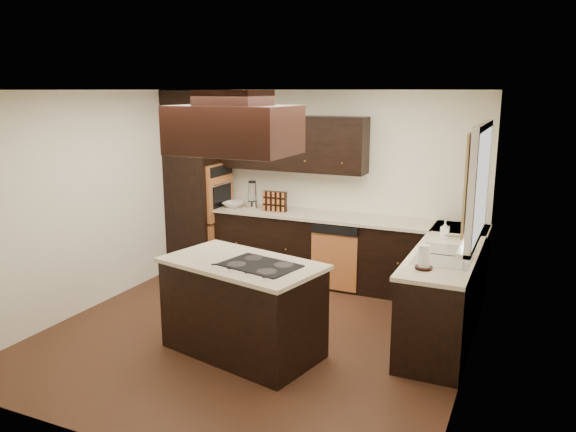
% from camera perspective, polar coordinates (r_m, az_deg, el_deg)
% --- Properties ---
extents(floor, '(4.20, 4.20, 0.02)m').
position_cam_1_polar(floor, '(6.04, -3.27, -11.87)').
color(floor, brown).
rests_on(floor, ground).
extents(ceiling, '(4.20, 4.20, 0.02)m').
position_cam_1_polar(ceiling, '(5.49, -3.61, 12.77)').
color(ceiling, silver).
rests_on(ceiling, ground).
extents(wall_back, '(4.20, 0.02, 2.50)m').
position_cam_1_polar(wall_back, '(7.53, 4.02, 3.13)').
color(wall_back, white).
rests_on(wall_back, ground).
extents(wall_front, '(4.20, 0.02, 2.50)m').
position_cam_1_polar(wall_front, '(3.96, -17.78, -6.37)').
color(wall_front, white).
rests_on(wall_front, ground).
extents(wall_left, '(0.02, 4.20, 2.50)m').
position_cam_1_polar(wall_left, '(6.85, -19.27, 1.48)').
color(wall_left, white).
rests_on(wall_left, ground).
extents(wall_right, '(0.02, 4.20, 2.50)m').
position_cam_1_polar(wall_right, '(5.04, 18.37, -2.34)').
color(wall_right, white).
rests_on(wall_right, ground).
extents(oven_column, '(0.65, 0.75, 2.12)m').
position_cam_1_polar(oven_column, '(8.00, -9.05, 2.18)').
color(oven_column, black).
rests_on(oven_column, floor).
extents(wall_oven_face, '(0.05, 0.62, 0.78)m').
position_cam_1_polar(wall_oven_face, '(7.80, -6.91, 2.44)').
color(wall_oven_face, '#D07A3F').
rests_on(wall_oven_face, oven_column).
extents(base_cabinets_back, '(2.93, 0.60, 0.88)m').
position_cam_1_polar(base_cabinets_back, '(7.42, 3.35, -3.44)').
color(base_cabinets_back, black).
rests_on(base_cabinets_back, floor).
extents(base_cabinets_right, '(0.60, 2.40, 0.88)m').
position_cam_1_polar(base_cabinets_right, '(6.17, 15.88, -7.32)').
color(base_cabinets_right, black).
rests_on(base_cabinets_right, floor).
extents(countertop_back, '(2.93, 0.63, 0.04)m').
position_cam_1_polar(countertop_back, '(7.29, 3.35, 0.01)').
color(countertop_back, beige).
rests_on(countertop_back, base_cabinets_back).
extents(countertop_right, '(0.63, 2.40, 0.04)m').
position_cam_1_polar(countertop_right, '(6.03, 16.00, -3.19)').
color(countertop_right, beige).
rests_on(countertop_right, base_cabinets_right).
extents(upper_cabinets, '(2.00, 0.34, 0.72)m').
position_cam_1_polar(upper_cabinets, '(7.45, 0.48, 7.40)').
color(upper_cabinets, black).
rests_on(upper_cabinets, wall_back).
extents(dishwasher_front, '(0.60, 0.05, 0.72)m').
position_cam_1_polar(dishwasher_front, '(7.07, 4.71, -4.66)').
color(dishwasher_front, '#D07A3F').
rests_on(dishwasher_front, floor).
extents(window_frame, '(0.06, 1.32, 1.12)m').
position_cam_1_polar(window_frame, '(5.50, 18.87, 3.12)').
color(window_frame, silver).
rests_on(window_frame, wall_right).
extents(window_pane, '(0.00, 1.20, 1.00)m').
position_cam_1_polar(window_pane, '(5.50, 19.16, 3.09)').
color(window_pane, white).
rests_on(window_pane, wall_right).
extents(curtain_left, '(0.02, 0.34, 0.90)m').
position_cam_1_polar(curtain_left, '(5.09, 17.76, 3.03)').
color(curtain_left, beige).
rests_on(curtain_left, wall_right).
extents(curtain_right, '(0.02, 0.34, 0.90)m').
position_cam_1_polar(curtain_right, '(5.91, 18.73, 4.25)').
color(curtain_right, beige).
rests_on(curtain_right, wall_right).
extents(sink_rim, '(0.52, 0.84, 0.01)m').
position_cam_1_polar(sink_rim, '(5.69, 15.64, -3.87)').
color(sink_rim, silver).
rests_on(sink_rim, countertop_right).
extents(island, '(1.60, 1.10, 0.88)m').
position_cam_1_polar(island, '(5.49, -4.61, -9.41)').
color(island, black).
rests_on(island, floor).
extents(island_top, '(1.66, 1.16, 0.04)m').
position_cam_1_polar(island_top, '(5.33, -4.70, -4.83)').
color(island_top, beige).
rests_on(island_top, island).
extents(cooktop, '(0.77, 0.60, 0.01)m').
position_cam_1_polar(cooktop, '(5.18, -2.86, -5.01)').
color(cooktop, black).
rests_on(cooktop, island_top).
extents(range_hood, '(1.05, 0.72, 0.42)m').
position_cam_1_polar(range_hood, '(4.97, -5.50, 8.71)').
color(range_hood, black).
rests_on(range_hood, ceiling).
extents(hood_duct, '(0.55, 0.50, 0.13)m').
position_cam_1_polar(hood_duct, '(4.96, -5.57, 11.88)').
color(hood_duct, black).
rests_on(hood_duct, ceiling).
extents(blender_base, '(0.15, 0.15, 0.10)m').
position_cam_1_polar(blender_base, '(7.62, -3.63, 1.10)').
color(blender_base, silver).
rests_on(blender_base, countertop_back).
extents(blender_pitcher, '(0.13, 0.13, 0.26)m').
position_cam_1_polar(blender_pitcher, '(7.59, -3.65, 2.44)').
color(blender_pitcher, silver).
rests_on(blender_pitcher, blender_base).
extents(spice_rack, '(0.32, 0.11, 0.26)m').
position_cam_1_polar(spice_rack, '(7.46, -1.33, 1.51)').
color(spice_rack, black).
rests_on(spice_rack, countertop_back).
extents(mixing_bowl, '(0.30, 0.30, 0.07)m').
position_cam_1_polar(mixing_bowl, '(7.76, -5.52, 1.17)').
color(mixing_bowl, silver).
rests_on(mixing_bowl, countertop_back).
extents(soap_bottle, '(0.09, 0.09, 0.19)m').
position_cam_1_polar(soap_bottle, '(6.33, 15.66, -1.34)').
color(soap_bottle, silver).
rests_on(soap_bottle, countertop_right).
extents(paper_towel, '(0.12, 0.12, 0.23)m').
position_cam_1_polar(paper_towel, '(5.20, 13.68, -4.08)').
color(paper_towel, silver).
rests_on(paper_towel, countertop_right).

